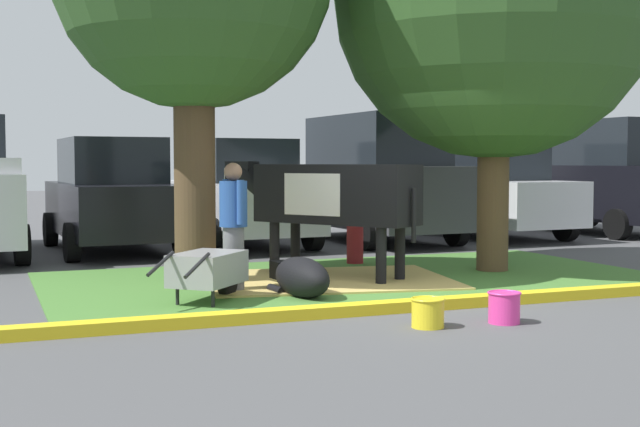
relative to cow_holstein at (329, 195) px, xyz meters
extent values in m
plane|color=#4C4C4F|center=(0.15, -1.84, -1.15)|extent=(80.00, 80.00, 0.00)
cube|color=#477A33|center=(0.34, -0.22, -1.14)|extent=(8.31, 4.55, 0.02)
cube|color=yellow|center=(0.34, -2.65, -1.09)|extent=(9.51, 0.24, 0.12)
cube|color=tan|center=(-0.13, -0.29, -1.13)|extent=(3.56, 2.91, 0.04)
cylinder|color=#4C3823|center=(-1.83, 0.13, 0.26)|extent=(0.53, 0.53, 2.82)
cylinder|color=brown|center=(2.51, -0.17, 0.02)|extent=(0.46, 0.46, 2.34)
cube|color=black|center=(0.06, -0.09, 0.02)|extent=(1.85, 2.30, 0.80)
cube|color=white|center=(-0.02, 0.04, 0.02)|extent=(1.10, 1.15, 0.56)
cylinder|color=black|center=(-0.67, 1.02, 0.12)|extent=(0.62, 0.71, 0.58)
cube|color=black|center=(-0.85, 1.29, 0.30)|extent=(0.46, 0.51, 0.32)
cube|color=white|center=(-0.96, 1.45, 0.26)|extent=(0.23, 0.21, 0.20)
cylinder|color=black|center=(-0.62, 0.49, -0.77)|extent=(0.14, 0.14, 0.77)
cylinder|color=black|center=(-0.21, 0.76, -0.77)|extent=(0.14, 0.14, 0.77)
cylinder|color=black|center=(0.33, -0.94, -0.77)|extent=(0.14, 0.14, 0.77)
cylinder|color=black|center=(0.74, -0.67, -0.77)|extent=(0.14, 0.14, 0.77)
cylinder|color=black|center=(0.72, -1.09, -0.23)|extent=(0.06, 0.06, 0.70)
ellipsoid|color=black|center=(-0.91, -1.37, -0.91)|extent=(0.58, 1.14, 0.48)
cube|color=black|center=(-0.97, -0.77, -0.89)|extent=(0.22, 0.30, 0.22)
cube|color=silver|center=(-0.98, -0.65, -0.89)|extent=(0.10, 0.07, 0.16)
cylinder|color=black|center=(-1.12, -1.04, -1.09)|extent=(0.13, 0.36, 0.10)
cylinder|color=maroon|center=(0.99, 1.35, -0.76)|extent=(0.26, 0.26, 0.78)
cylinder|color=black|center=(0.99, 1.35, -0.11)|extent=(0.34, 0.34, 0.53)
sphere|color=tan|center=(0.99, 1.35, 0.27)|extent=(0.21, 0.21, 0.21)
cylinder|color=black|center=(1.13, 1.17, -0.08)|extent=(0.09, 0.09, 0.51)
cylinder|color=black|center=(0.86, 1.52, -0.08)|extent=(0.09, 0.09, 0.51)
cylinder|color=slate|center=(-1.56, -0.72, -0.74)|extent=(0.26, 0.26, 0.81)
cylinder|color=#23478C|center=(-1.56, -0.72, -0.06)|extent=(0.34, 0.34, 0.56)
sphere|color=#8C664C|center=(-1.56, -0.72, 0.33)|extent=(0.22, 0.22, 0.22)
cylinder|color=#23478C|center=(-1.59, -0.50, -0.03)|extent=(0.09, 0.09, 0.53)
cylinder|color=#23478C|center=(-1.53, -0.94, -0.03)|extent=(0.09, 0.09, 0.53)
cube|color=gray|center=(-2.05, -1.37, -0.75)|extent=(1.05, 1.07, 0.36)
cylinder|color=black|center=(-1.72, -1.00, -0.97)|extent=(0.32, 0.33, 0.36)
cylinder|color=black|center=(-2.42, -1.44, -1.03)|extent=(0.04, 0.04, 0.24)
cylinder|color=black|center=(-2.09, -1.74, -1.03)|extent=(0.04, 0.04, 0.24)
cylinder|color=black|center=(-2.65, -1.70, -0.63)|extent=(0.38, 0.42, 0.23)
cylinder|color=black|center=(-2.32, -2.00, -0.63)|extent=(0.38, 0.42, 0.23)
cylinder|color=yellow|center=(-0.42, -3.52, -1.01)|extent=(0.32, 0.32, 0.28)
torus|color=yellow|center=(-0.42, -3.52, -0.87)|extent=(0.34, 0.34, 0.02)
cylinder|color=#EA3893|center=(0.39, -3.61, -1.00)|extent=(0.31, 0.31, 0.30)
torus|color=#EA3893|center=(0.39, -3.61, -0.85)|extent=(0.34, 0.34, 0.02)
cylinder|color=black|center=(-3.99, 6.64, -0.83)|extent=(0.25, 0.65, 0.64)
cylinder|color=black|center=(-3.84, 3.13, -0.83)|extent=(0.25, 0.65, 0.64)
cube|color=black|center=(-2.24, 4.75, -0.38)|extent=(1.98, 4.47, 0.90)
cube|color=black|center=(-2.24, 4.75, 0.47)|extent=(1.68, 2.26, 0.80)
cylinder|color=black|center=(-3.20, 6.14, -0.83)|extent=(0.25, 0.65, 0.64)
cylinder|color=black|center=(-1.41, 6.21, -0.83)|extent=(0.25, 0.65, 0.64)
cylinder|color=black|center=(-3.08, 3.28, -0.83)|extent=(0.25, 0.65, 0.64)
cylinder|color=black|center=(-1.28, 3.36, -0.83)|extent=(0.25, 0.65, 0.64)
cube|color=silver|center=(0.16, 4.87, -0.38)|extent=(1.98, 4.47, 0.90)
cube|color=black|center=(0.16, 4.87, 0.47)|extent=(1.68, 2.26, 0.80)
cylinder|color=black|center=(-0.80, 6.27, -0.83)|extent=(0.25, 0.65, 0.64)
cylinder|color=black|center=(1.00, 6.34, -0.83)|extent=(0.25, 0.65, 0.64)
cylinder|color=black|center=(-0.68, 3.41, -0.83)|extent=(0.25, 0.65, 0.64)
cylinder|color=black|center=(1.12, 3.48, -0.83)|extent=(0.25, 0.65, 0.64)
cube|color=#3D3D42|center=(2.94, 4.70, -0.23)|extent=(2.09, 4.68, 1.20)
cube|color=black|center=(2.94, 4.70, 0.87)|extent=(1.81, 3.27, 1.00)
cylinder|color=black|center=(1.93, 6.15, -0.83)|extent=(0.25, 0.65, 0.64)
cylinder|color=black|center=(3.83, 6.23, -0.83)|extent=(0.25, 0.65, 0.64)
cylinder|color=black|center=(2.06, 3.16, -0.83)|extent=(0.25, 0.65, 0.64)
cylinder|color=black|center=(3.95, 3.24, -0.83)|extent=(0.25, 0.65, 0.64)
cube|color=silver|center=(5.56, 4.67, -0.38)|extent=(1.98, 4.47, 0.90)
cube|color=black|center=(5.56, 4.67, 0.47)|extent=(1.68, 2.26, 0.80)
cylinder|color=black|center=(4.60, 6.06, -0.83)|extent=(0.25, 0.65, 0.64)
cylinder|color=black|center=(6.40, 6.14, -0.83)|extent=(0.25, 0.65, 0.64)
cylinder|color=black|center=(4.72, 3.21, -0.83)|extent=(0.25, 0.65, 0.64)
cylinder|color=black|center=(6.52, 3.28, -0.83)|extent=(0.25, 0.65, 0.64)
cube|color=black|center=(8.58, 4.67, -0.23)|extent=(2.09, 4.68, 1.20)
cube|color=black|center=(8.58, 4.67, 0.87)|extent=(1.81, 3.27, 1.00)
cylinder|color=black|center=(7.57, 6.12, -0.83)|extent=(0.25, 0.65, 0.64)
cylinder|color=black|center=(9.47, 6.20, -0.83)|extent=(0.25, 0.65, 0.64)
cylinder|color=black|center=(7.70, 3.14, -0.83)|extent=(0.25, 0.65, 0.64)
camera|label=1|loc=(-4.41, -10.69, 0.46)|focal=47.66mm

